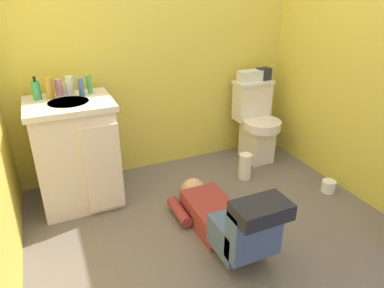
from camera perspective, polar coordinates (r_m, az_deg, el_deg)
name	(u,v)px	position (r m, az deg, el deg)	size (l,w,h in m)	color
ground_plane	(212,227)	(2.55, 3.28, -13.52)	(2.97, 3.09, 0.04)	#695E57
wall_back	(156,33)	(3.03, -5.98, 17.83)	(2.63, 0.08, 2.40)	#DEC748
wall_right	(377,41)	(2.86, 28.22, 14.76)	(0.08, 2.09, 2.40)	#DEC748
toilet	(256,123)	(3.35, 10.49, 3.51)	(0.36, 0.46, 0.75)	silver
vanity_cabinet	(77,153)	(2.73, -18.50, -1.34)	(0.60, 0.53, 0.82)	beige
faucet	(65,89)	(2.71, -20.24, 8.51)	(0.02, 0.02, 0.10)	silver
person_plumber	(225,218)	(2.31, 5.44, -12.11)	(0.39, 1.06, 0.52)	maroon
tissue_box	(250,76)	(3.27, 9.52, 11.01)	(0.22, 0.11, 0.10)	silver
toiletry_bag	(264,74)	(3.35, 11.72, 11.26)	(0.12, 0.09, 0.11)	#26262D
soap_dispenser	(36,90)	(2.68, -24.29, 8.09)	(0.06, 0.06, 0.17)	#359B5E
bottle_amber	(49,88)	(2.67, -22.47, 8.49)	(0.06, 0.06, 0.15)	gold
bottle_pink	(59,88)	(2.72, -21.14, 8.68)	(0.05, 0.05, 0.12)	pink
bottle_white	(70,86)	(2.71, -19.51, 9.07)	(0.06, 0.06, 0.14)	white
bottle_blue	(81,87)	(2.66, -17.82, 8.90)	(0.04, 0.04, 0.13)	#416BB5
bottle_green	(89,84)	(2.72, -16.58, 9.43)	(0.04, 0.04, 0.14)	#479E4C
paper_towel_roll	(245,166)	(3.06, 8.76, -3.68)	(0.11, 0.11, 0.23)	white
toilet_paper_roll	(328,186)	(3.08, 21.52, -6.47)	(0.11, 0.11, 0.10)	white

